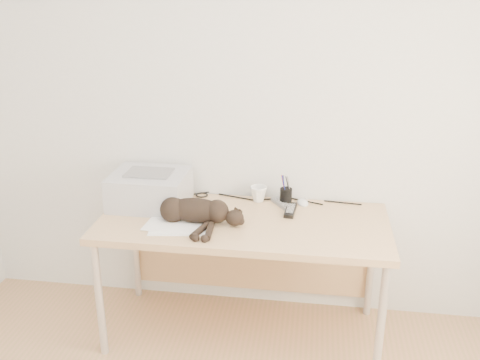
% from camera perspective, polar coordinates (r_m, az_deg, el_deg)
% --- Properties ---
extents(wall_back, '(3.50, 0.00, 3.50)m').
position_cam_1_polar(wall_back, '(3.12, 1.29, 7.90)').
color(wall_back, silver).
rests_on(wall_back, floor).
extents(desk, '(1.60, 0.70, 0.74)m').
position_cam_1_polar(desk, '(3.09, 0.56, -5.86)').
color(desk, tan).
rests_on(desk, floor).
extents(printer, '(0.44, 0.37, 0.20)m').
position_cam_1_polar(printer, '(3.17, -9.57, -0.93)').
color(printer, '#AAAAAF').
rests_on(printer, desk).
extents(papers, '(0.38, 0.28, 0.01)m').
position_cam_1_polar(papers, '(2.91, -6.59, -4.80)').
color(papers, white).
rests_on(papers, desk).
extents(cat, '(0.63, 0.31, 0.14)m').
position_cam_1_polar(cat, '(2.92, -5.04, -3.38)').
color(cat, black).
rests_on(cat, desk).
extents(mug, '(0.14, 0.14, 0.09)m').
position_cam_1_polar(mug, '(3.19, 1.98, -1.49)').
color(mug, white).
rests_on(mug, desk).
extents(pen_cup, '(0.07, 0.07, 0.18)m').
position_cam_1_polar(pen_cup, '(3.16, 4.91, -1.71)').
color(pen_cup, black).
rests_on(pen_cup, desk).
extents(remote_grey, '(0.15, 0.18, 0.02)m').
position_cam_1_polar(remote_grey, '(3.15, 4.52, -2.57)').
color(remote_grey, slate).
rests_on(remote_grey, desk).
extents(remote_black, '(0.07, 0.20, 0.02)m').
position_cam_1_polar(remote_black, '(3.07, 5.41, -3.22)').
color(remote_black, black).
rests_on(remote_black, desk).
extents(mouse, '(0.09, 0.12, 0.04)m').
position_cam_1_polar(mouse, '(3.19, 6.72, -2.22)').
color(mouse, white).
rests_on(mouse, desk).
extents(cable_tangle, '(1.36, 0.09, 0.01)m').
position_cam_1_polar(cable_tangle, '(3.24, 1.11, -1.90)').
color(cable_tangle, black).
rests_on(cable_tangle, desk).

